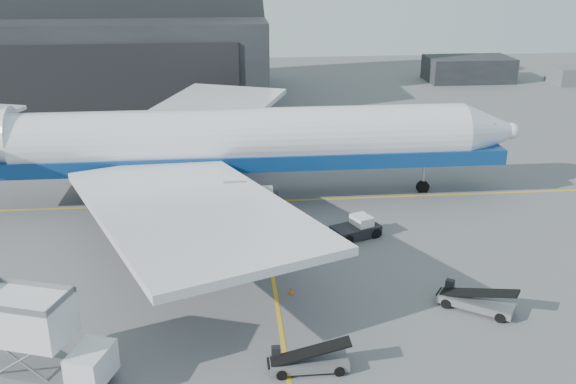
{
  "coord_description": "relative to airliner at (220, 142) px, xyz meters",
  "views": [
    {
      "loc": [
        -2.72,
        -32.86,
        21.05
      ],
      "look_at": [
        1.47,
        10.37,
        4.5
      ],
      "focal_mm": 40.0,
      "sensor_mm": 36.0,
      "label": 1
    }
  ],
  "objects": [
    {
      "name": "ground",
      "position": [
        3.45,
        -20.94,
        -5.31
      ],
      "size": [
        200.0,
        200.0,
        0.0
      ],
      "primitive_type": "plane",
      "color": "#565659",
      "rests_on": "ground"
    },
    {
      "name": "taxi_lines",
      "position": [
        3.45,
        -8.27,
        -5.3
      ],
      "size": [
        80.0,
        42.12,
        0.02
      ],
      "color": "gold",
      "rests_on": "ground"
    },
    {
      "name": "hangar",
      "position": [
        -18.55,
        44.0,
        4.23
      ],
      "size": [
        50.0,
        28.3,
        28.0
      ],
      "color": "black",
      "rests_on": "ground"
    },
    {
      "name": "distant_bldg_a",
      "position": [
        41.45,
        51.06,
        -5.31
      ],
      "size": [
        14.0,
        8.0,
        4.0
      ],
      "primitive_type": "cube",
      "color": "black",
      "rests_on": "ground"
    },
    {
      "name": "distant_bldg_b",
      "position": [
        58.45,
        47.06,
        -5.31
      ],
      "size": [
        8.0,
        6.0,
        2.8
      ],
      "primitive_type": "cube",
      "color": "slate",
      "rests_on": "ground"
    },
    {
      "name": "airliner",
      "position": [
        0.0,
        0.0,
        0.0
      ],
      "size": [
        54.05,
        52.41,
        18.97
      ],
      "color": "white",
      "rests_on": "ground"
    },
    {
      "name": "catering_truck",
      "position": [
        -9.21,
        -25.03,
        -2.9
      ],
      "size": [
        7.36,
        4.64,
        4.75
      ],
      "rotation": [
        0.0,
        0.0,
        -0.33
      ],
      "color": "slate",
      "rests_on": "ground"
    },
    {
      "name": "pushback_tug",
      "position": [
        10.45,
        -9.01,
        -4.67
      ],
      "size": [
        4.13,
        3.27,
        1.68
      ],
      "rotation": [
        0.0,
        0.0,
        0.4
      ],
      "color": "black",
      "rests_on": "ground"
    },
    {
      "name": "belt_loader_a",
      "position": [
        4.55,
        -25.44,
        -4.78
      ],
      "size": [
        4.47,
        1.59,
        1.7
      ],
      "rotation": [
        0.0,
        0.0,
        0.01
      ],
      "color": "slate",
      "rests_on": "ground"
    },
    {
      "name": "belt_loader_b",
      "position": [
        15.66,
        -20.36,
        -4.74
      ],
      "size": [
        4.61,
        3.89,
        1.85
      ],
      "rotation": [
        0.0,
        0.0,
        -0.62
      ],
      "color": "slate",
      "rests_on": "ground"
    },
    {
      "name": "traffic_cone",
      "position": [
        4.48,
        -17.29,
        -5.09
      ],
      "size": [
        0.32,
        0.32,
        0.46
      ],
      "color": "#EE5D07",
      "rests_on": "ground"
    }
  ]
}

